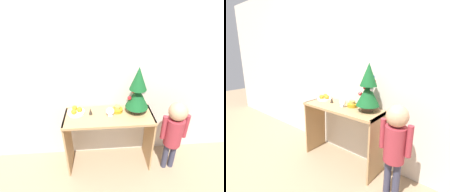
% 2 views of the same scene
% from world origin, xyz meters
% --- Properties ---
extents(ground_plane, '(12.00, 12.00, 0.00)m').
position_xyz_m(ground_plane, '(0.00, 0.00, 0.00)').
color(ground_plane, '#997F60').
extents(back_wall, '(7.00, 0.05, 2.50)m').
position_xyz_m(back_wall, '(0.00, 0.47, 1.25)').
color(back_wall, beige).
rests_on(back_wall, ground_plane).
extents(console_table, '(1.05, 0.42, 0.78)m').
position_xyz_m(console_table, '(0.00, 0.21, 0.59)').
color(console_table, tan).
rests_on(console_table, ground_plane).
extents(mini_tree, '(0.27, 0.27, 0.57)m').
position_xyz_m(mini_tree, '(0.34, 0.26, 1.06)').
color(mini_tree, '#4C3828').
rests_on(mini_tree, console_table).
extents(fruit_bowl, '(0.20, 0.20, 0.08)m').
position_xyz_m(fruit_bowl, '(-0.39, 0.28, 0.81)').
color(fruit_bowl, silver).
rests_on(fruit_bowl, console_table).
extents(singing_bowl, '(0.13, 0.13, 0.08)m').
position_xyz_m(singing_bowl, '(0.11, 0.28, 0.81)').
color(singing_bowl, '#B78419').
rests_on(singing_bowl, console_table).
extents(desk_clock, '(0.10, 0.04, 0.12)m').
position_xyz_m(desk_clock, '(0.01, 0.19, 0.84)').
color(desk_clock, '#B2B2B7').
rests_on(desk_clock, console_table).
extents(figurine, '(0.05, 0.05, 0.08)m').
position_xyz_m(figurine, '(-0.21, 0.25, 0.82)').
color(figurine, '#382D23').
rests_on(figurine, console_table).
extents(child_figure, '(0.32, 0.21, 0.99)m').
position_xyz_m(child_figure, '(0.77, 0.08, 0.63)').
color(child_figure, '#38384C').
rests_on(child_figure, ground_plane).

